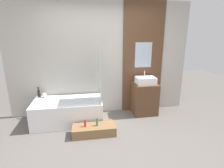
{
  "coord_description": "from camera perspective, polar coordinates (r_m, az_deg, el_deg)",
  "views": [
    {
      "loc": [
        -0.42,
        -2.47,
        1.85
      ],
      "look_at": [
        0.11,
        0.68,
        0.95
      ],
      "focal_mm": 28.0,
      "sensor_mm": 36.0,
      "label": 1
    }
  ],
  "objects": [
    {
      "name": "vase_round_light",
      "position": [
        4.21,
        -21.26,
        -3.37
      ],
      "size": [
        0.1,
        0.1,
        0.1
      ],
      "primitive_type": "sphere",
      "color": "white",
      "rests_on": "bathtub"
    },
    {
      "name": "bathtub",
      "position": [
        3.96,
        -14.12,
        -8.55
      ],
      "size": [
        1.44,
        0.79,
        0.5
      ],
      "color": "white",
      "rests_on": "ground_plane"
    },
    {
      "name": "glass_shower_screen",
      "position": [
        3.57,
        -4.08,
        3.28
      ],
      "size": [
        0.01,
        0.48,
        1.17
      ],
      "primitive_type": "cube",
      "color": "silver",
      "rests_on": "bathtub"
    },
    {
      "name": "wooden_step_bench",
      "position": [
        3.47,
        -5.87,
        -14.75
      ],
      "size": [
        0.82,
        0.34,
        0.18
      ],
      "primitive_type": "cube",
      "color": "olive",
      "rests_on": "ground_plane"
    },
    {
      "name": "vanity_cabinet",
      "position": [
        4.27,
        10.58,
        -4.75
      ],
      "size": [
        0.55,
        0.47,
        0.75
      ],
      "primitive_type": "cube",
      "color": "brown",
      "rests_on": "ground_plane"
    },
    {
      "name": "wall_wood_accent",
      "position": [
        4.28,
        10.05,
        8.19
      ],
      "size": [
        0.98,
        0.04,
        2.6
      ],
      "color": "brown",
      "rests_on": "ground_plane"
    },
    {
      "name": "wall_tiled_back",
      "position": [
        4.11,
        -3.64,
        8.04
      ],
      "size": [
        4.2,
        0.06,
        2.6
      ],
      "primitive_type": "cube",
      "color": "#B7B2A8",
      "rests_on": "ground_plane"
    },
    {
      "name": "ground_plane",
      "position": [
        3.12,
        0.06,
        -20.65
      ],
      "size": [
        12.0,
        12.0,
        0.0
      ],
      "primitive_type": "plane",
      "color": "#605B56"
    },
    {
      "name": "bottle_soap_secondary",
      "position": [
        3.4,
        -4.89,
        -12.44
      ],
      "size": [
        0.04,
        0.04,
        0.14
      ],
      "color": "#38704C",
      "rests_on": "wooden_step_bench"
    },
    {
      "name": "bottle_soap_primary",
      "position": [
        3.39,
        -8.77,
        -12.67
      ],
      "size": [
        0.04,
        0.04,
        0.14
      ],
      "color": "red",
      "rests_on": "wooden_step_bench"
    },
    {
      "name": "vase_tall_dark",
      "position": [
        4.24,
        -22.76,
        -2.76
      ],
      "size": [
        0.06,
        0.06,
        0.23
      ],
      "color": "black",
      "rests_on": "bathtub"
    },
    {
      "name": "sink",
      "position": [
        4.14,
        10.9,
        1.15
      ],
      "size": [
        0.45,
        0.33,
        0.29
      ],
      "color": "white",
      "rests_on": "vanity_cabinet"
    }
  ]
}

